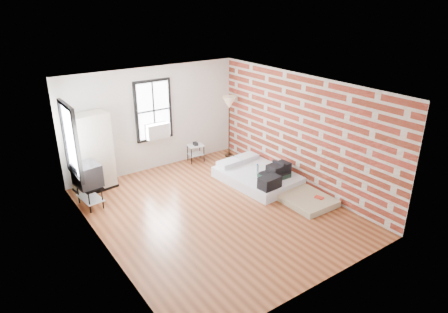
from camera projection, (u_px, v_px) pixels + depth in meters
ground at (216, 211)px, 8.96m from camera, size 6.00×6.00×0.00m
room_shell at (215, 132)px, 8.70m from camera, size 5.02×6.02×2.80m
mattress_main at (259, 175)px, 10.28m from camera, size 1.67×2.16×0.66m
mattress_bare at (291, 190)px, 9.66m from camera, size 1.02×1.90×0.41m
wardrobe at (91, 153)px, 9.63m from camera, size 1.04×0.68×1.94m
side_table at (196, 149)px, 11.47m from camera, size 0.49×0.41×0.58m
floor_lamp at (229, 105)px, 11.41m from camera, size 0.39×0.39×1.81m
tv_stand at (88, 176)px, 8.91m from camera, size 0.58×0.78×1.03m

